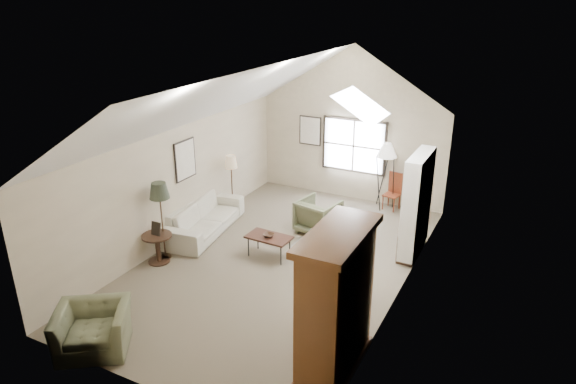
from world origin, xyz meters
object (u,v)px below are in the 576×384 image
at_px(sofa, 204,217).
at_px(side_chair, 392,192).
at_px(armoire, 336,303).
at_px(coffee_table, 269,246).
at_px(armchair_far, 318,216).
at_px(armchair_near, 93,329).
at_px(side_table, 158,248).

height_order(sofa, side_chair, side_chair).
xyz_separation_m(sofa, side_chair, (3.46, 3.21, 0.12)).
xyz_separation_m(armoire, sofa, (-4.38, 2.89, -0.74)).
height_order(coffee_table, side_chair, side_chair).
height_order(armchair_far, coffee_table, armchair_far).
relative_size(armchair_near, side_chair, 1.14).
bearing_deg(armchair_near, armoire, -13.58).
xyz_separation_m(armoire, coffee_table, (-2.47, 2.50, -0.86)).
relative_size(armoire, side_chair, 2.33).
bearing_deg(side_chair, coffee_table, -102.32).
bearing_deg(side_table, armoire, -16.37).
distance_m(coffee_table, side_chair, 3.93).
bearing_deg(armchair_far, coffee_table, 85.42).
relative_size(armoire, armchair_far, 2.54).
bearing_deg(side_chair, sofa, -126.15).
bearing_deg(armoire, coffee_table, 134.66).
bearing_deg(armchair_far, side_table, 60.60).
xyz_separation_m(armoire, armchair_near, (-3.46, -1.30, -0.75)).
relative_size(sofa, armchair_near, 2.27).
distance_m(side_table, side_chair, 5.93).
relative_size(side_table, side_chair, 0.65).
height_order(side_table, side_chair, side_chair).
height_order(coffee_table, side_table, side_table).
relative_size(armoire, side_table, 3.61).
relative_size(sofa, armchair_far, 2.81).
height_order(armoire, side_chair, armoire).
bearing_deg(sofa, armchair_far, -71.62).
relative_size(sofa, coffee_table, 2.64).
distance_m(armoire, coffee_table, 3.62).
bearing_deg(sofa, side_chair, -55.32).
bearing_deg(side_table, armchair_far, 49.85).
bearing_deg(side_table, sofa, 90.00).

